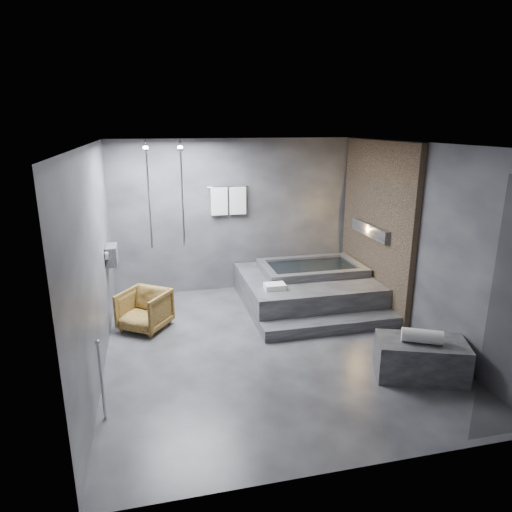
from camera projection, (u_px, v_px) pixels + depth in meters
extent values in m
plane|color=#28282B|center=(270.00, 346.00, 6.50)|extent=(5.00, 5.00, 0.00)
cube|color=#444446|center=(272.00, 144.00, 5.71)|extent=(4.50, 5.00, 0.04)
cube|color=#313136|center=(236.00, 216.00, 8.44)|extent=(4.50, 0.04, 2.80)
cube|color=#313136|center=(349.00, 331.00, 3.77)|extent=(4.50, 0.04, 2.80)
cube|color=#313136|center=(95.00, 263.00, 5.61)|extent=(0.04, 5.00, 2.80)
cube|color=#313136|center=(421.00, 242.00, 6.60)|extent=(0.04, 5.00, 2.80)
cube|color=#896F50|center=(376.00, 224.00, 7.76)|extent=(0.10, 2.40, 2.78)
cube|color=#FF9938|center=(371.00, 230.00, 7.77)|extent=(0.14, 1.20, 0.20)
cube|color=slate|center=(112.00, 255.00, 7.02)|extent=(0.16, 0.42, 0.30)
imported|color=beige|center=(112.00, 260.00, 6.95)|extent=(0.08, 0.08, 0.21)
imported|color=beige|center=(113.00, 258.00, 7.14)|extent=(0.07, 0.07, 0.15)
cylinder|color=silver|center=(182.00, 195.00, 7.66)|extent=(0.04, 0.04, 1.80)
cylinder|color=silver|center=(149.00, 196.00, 7.54)|extent=(0.04, 0.04, 1.80)
cylinder|color=silver|center=(228.00, 187.00, 8.20)|extent=(0.75, 0.02, 0.02)
cube|color=white|center=(219.00, 201.00, 8.21)|extent=(0.30, 0.06, 0.50)
cube|color=white|center=(238.00, 201.00, 8.29)|extent=(0.30, 0.06, 0.50)
cylinder|color=silver|center=(102.00, 381.00, 4.78)|extent=(0.04, 0.04, 0.90)
cube|color=#2D2D2F|center=(307.00, 289.00, 8.01)|extent=(2.20, 2.00, 0.50)
cube|color=#2D2D2F|center=(332.00, 325.00, 6.96)|extent=(2.20, 0.36, 0.18)
cube|color=#2C2D2F|center=(421.00, 359.00, 5.66)|extent=(1.21, 0.92, 0.48)
imported|color=#452F11|center=(145.00, 310.00, 6.97)|extent=(0.92, 0.93, 0.61)
cylinder|color=white|center=(422.00, 336.00, 5.53)|extent=(0.50, 0.38, 0.17)
cube|color=white|center=(275.00, 286.00, 7.29)|extent=(0.33, 0.25, 0.09)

